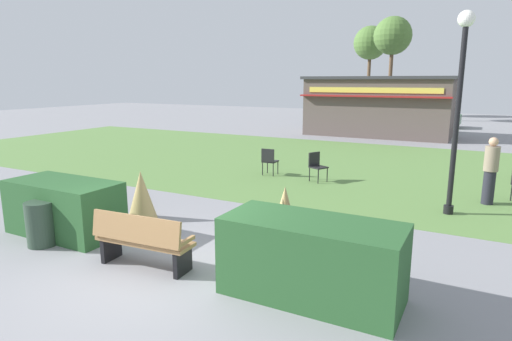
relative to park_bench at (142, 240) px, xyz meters
name	(u,v)px	position (x,y,z in m)	size (l,w,h in m)	color
ground_plane	(153,274)	(0.29, -0.12, -0.48)	(80.00, 80.00, 0.00)	gray
lawn_patch	(342,165)	(0.29, 10.10, -0.48)	(36.00, 12.00, 0.01)	#5B8442
park_bench	(142,240)	(0.00, 0.00, 0.00)	(1.73, 0.65, 0.95)	#9E7547
hedge_left	(64,208)	(-2.52, 0.52, 0.07)	(2.35, 1.10, 1.09)	#28562B
hedge_right	(311,259)	(2.80, 0.39, 0.09)	(2.53, 1.10, 1.14)	#28562B
ornamental_grass_behind_left	(285,219)	(1.75, 1.79, 0.12)	(0.68, 0.68, 1.21)	tan
ornamental_grass_behind_right	(142,195)	(-1.80, 1.95, 0.07)	(0.66, 0.66, 1.11)	tan
ornamental_grass_behind_center	(282,227)	(1.82, 1.55, 0.05)	(0.61, 0.61, 1.06)	tan
lamppost_mid	(460,91)	(4.21, 5.62, 2.34)	(0.36, 0.36, 4.52)	black
trash_bin	(41,224)	(-2.38, -0.13, -0.06)	(0.52, 0.52, 0.84)	#2D4233
food_kiosk	(379,106)	(-0.60, 19.70, 1.16)	(7.97, 4.04, 3.26)	#594C47
cafe_chair_west	(317,164)	(0.32, 7.32, 0.05)	(0.59, 0.59, 0.89)	black
cafe_chair_east	(269,159)	(-1.33, 7.37, 0.05)	(0.45, 0.45, 0.89)	black
person_strolling	(490,171)	(5.00, 6.95, 0.38)	(0.34, 0.34, 1.69)	#23232D
parked_car_west_slot	(351,114)	(-3.84, 25.82, 0.16)	(4.33, 2.32, 1.20)	navy
parked_car_center_slot	(426,117)	(1.19, 25.82, 0.16)	(4.22, 2.09, 1.20)	#2D6638
tree_right_bg	(370,44)	(-4.51, 33.05, 5.61)	(2.80, 2.80, 7.56)	brown
tree_center_bg	(393,37)	(-1.98, 29.36, 5.76)	(2.80, 2.80, 7.71)	brown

